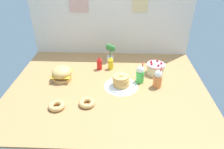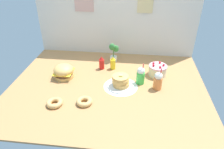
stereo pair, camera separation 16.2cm
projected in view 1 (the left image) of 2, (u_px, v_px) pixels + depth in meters
name	position (u px, v px, depth m)	size (l,w,h in m)	color
ground_plane	(108.00, 87.00, 2.41)	(2.23, 1.78, 0.02)	#B27F4C
back_wall	(111.00, 19.00, 2.90)	(2.23, 0.04, 1.01)	silver
doily_mat	(121.00, 86.00, 2.40)	(0.39, 0.39, 0.00)	white
burger	(62.00, 74.00, 2.49)	(0.23, 0.23, 0.17)	#DBA859
pancake_stack	(121.00, 81.00, 2.37)	(0.30, 0.30, 0.15)	white
layer_cake	(155.00, 68.00, 2.62)	(0.22, 0.22, 0.16)	beige
ketchup_bottle	(99.00, 63.00, 2.70)	(0.07, 0.07, 0.18)	red
mustard_bottle	(111.00, 63.00, 2.71)	(0.07, 0.07, 0.18)	yellow
cream_soda_cup	(140.00, 74.00, 2.43)	(0.10, 0.10, 0.26)	green
orange_float_cup	(158.00, 79.00, 2.35)	(0.10, 0.10, 0.26)	orange
donut_pink_glaze	(57.00, 106.00, 2.07)	(0.16, 0.16, 0.05)	tan
donut_chocolate	(87.00, 103.00, 2.11)	(0.16, 0.16, 0.05)	tan
potted_plant	(110.00, 52.00, 2.86)	(0.13, 0.10, 0.27)	white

